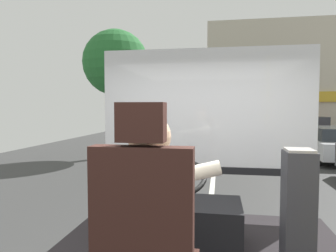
# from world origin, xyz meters

# --- Properties ---
(ground) EXTENTS (18.00, 44.00, 0.06)m
(ground) POSITION_xyz_m (0.00, 8.80, -0.02)
(ground) COLOR #363636
(driver_seat) EXTENTS (0.48, 0.48, 1.27)m
(driver_seat) POSITION_xyz_m (-0.18, -0.58, 1.20)
(driver_seat) COLOR black
(driver_seat) RESTS_ON bus_floor
(bus_driver) EXTENTS (0.74, 0.56, 0.80)m
(bus_driver) POSITION_xyz_m (-0.18, -0.46, 1.37)
(bus_driver) COLOR #282833
(bus_driver) RESTS_ON driver_seat
(steering_console) EXTENTS (1.10, 0.98, 0.84)m
(steering_console) POSITION_xyz_m (-0.18, 0.66, 0.89)
(steering_console) COLOR black
(steering_console) RESTS_ON bus_floor
(fare_box) EXTENTS (0.22, 0.25, 0.93)m
(fare_box) POSITION_xyz_m (0.78, 0.47, 1.13)
(fare_box) COLOR #333338
(fare_box) RESTS_ON bus_floor
(windshield_panel) EXTENTS (2.50, 0.08, 1.48)m
(windshield_panel) POSITION_xyz_m (0.00, 1.62, 1.71)
(windshield_panel) COLOR silver
(street_tree) EXTENTS (2.52, 2.52, 4.92)m
(street_tree) POSITION_xyz_m (-3.83, 9.42, 3.62)
(street_tree) COLOR #4C3828
(street_tree) RESTS_ON ground
(shop_building) EXTENTS (12.75, 5.14, 7.20)m
(shop_building) POSITION_xyz_m (5.73, 19.56, 3.60)
(shop_building) COLOR #BCB29E
(shop_building) RESTS_ON ground
(parked_car_white) EXTENTS (1.90, 4.18, 1.22)m
(parked_car_white) POSITION_xyz_m (4.25, 10.06, 0.63)
(parked_car_white) COLOR silver
(parked_car_white) RESTS_ON ground
(parked_car_red) EXTENTS (1.88, 4.20, 1.48)m
(parked_car_red) POSITION_xyz_m (4.55, 14.76, 0.76)
(parked_car_red) COLOR maroon
(parked_car_red) RESTS_ON ground
(parked_car_black) EXTENTS (1.79, 3.85, 1.20)m
(parked_car_black) POSITION_xyz_m (4.35, 19.66, 0.62)
(parked_car_black) COLOR black
(parked_car_black) RESTS_ON ground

